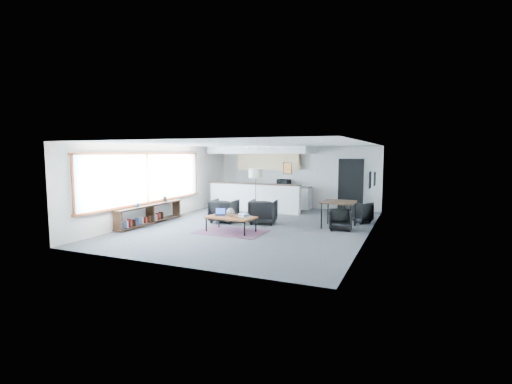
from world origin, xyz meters
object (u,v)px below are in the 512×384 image
at_px(armchair_left, 224,210).
at_px(dining_chair_far, 358,212).
at_px(dining_chair_near, 340,220).
at_px(ceramic_pot, 230,212).
at_px(armchair_right, 263,210).
at_px(laptop, 220,213).
at_px(microwave, 284,182).
at_px(book_stack, 244,215).
at_px(floor_lamp, 256,175).
at_px(coffee_table, 231,218).
at_px(dining_table, 339,204).

distance_m(armchair_left, dining_chair_far, 4.53).
bearing_deg(dining_chair_near, ceramic_pot, -165.27).
bearing_deg(armchair_right, laptop, 53.55).
xyz_separation_m(dining_chair_near, microwave, (-3.07, 3.66, 0.81)).
distance_m(book_stack, armchair_right, 1.52).
distance_m(armchair_left, floor_lamp, 1.90).
distance_m(coffee_table, dining_table, 3.41).
bearing_deg(armchair_right, floor_lamp, -67.14).
height_order(coffee_table, microwave, microwave).
height_order(armchair_left, microwave, microwave).
relative_size(floor_lamp, microwave, 3.38).
distance_m(book_stack, floor_lamp, 2.97).
distance_m(dining_table, dining_chair_near, 0.61).
xyz_separation_m(armchair_right, microwave, (-0.54, 3.62, 0.67)).
height_order(floor_lamp, dining_chair_near, floor_lamp).
bearing_deg(dining_chair_far, armchair_left, 46.68).
distance_m(book_stack, microwave, 5.20).
bearing_deg(dining_chair_near, coffee_table, -164.65).
xyz_separation_m(book_stack, armchair_left, (-1.31, 1.22, -0.08)).
relative_size(laptop, dining_chair_near, 0.65).
relative_size(laptop, floor_lamp, 0.21).
bearing_deg(microwave, armchair_right, -72.57).
distance_m(dining_chair_far, microwave, 4.07).
height_order(dining_chair_near, dining_chair_far, dining_chair_far).
bearing_deg(dining_table, coffee_table, -145.24).
height_order(laptop, dining_chair_near, laptop).
bearing_deg(microwave, coffee_table, -79.26).
height_order(coffee_table, ceramic_pot, ceramic_pot).
bearing_deg(book_stack, microwave, 96.10).
bearing_deg(ceramic_pot, floor_lamp, 97.65).
distance_m(ceramic_pot, dining_table, 3.41).
height_order(armchair_left, floor_lamp, floor_lamp).
xyz_separation_m(ceramic_pot, armchair_left, (-0.90, 1.27, -0.16)).
relative_size(coffee_table, dining_chair_near, 2.55).
bearing_deg(coffee_table, floor_lamp, 103.34).
height_order(ceramic_pot, microwave, microwave).
distance_m(ceramic_pot, microwave, 5.22).
height_order(book_stack, dining_table, dining_table).
distance_m(armchair_left, dining_table, 3.78).
xyz_separation_m(armchair_left, dining_chair_far, (4.15, 1.81, -0.10)).
height_order(coffee_table, book_stack, book_stack).
height_order(armchair_right, dining_chair_far, armchair_right).
bearing_deg(dining_chair_near, armchair_left, 171.06).
relative_size(ceramic_pot, dining_chair_far, 0.37).
xyz_separation_m(laptop, dining_chair_far, (3.60, 3.07, -0.20)).
relative_size(coffee_table, floor_lamp, 0.84).
distance_m(ceramic_pot, armchair_left, 1.57).
bearing_deg(armchair_left, book_stack, 131.61).
relative_size(book_stack, floor_lamp, 0.20).
bearing_deg(laptop, dining_chair_near, 0.29).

